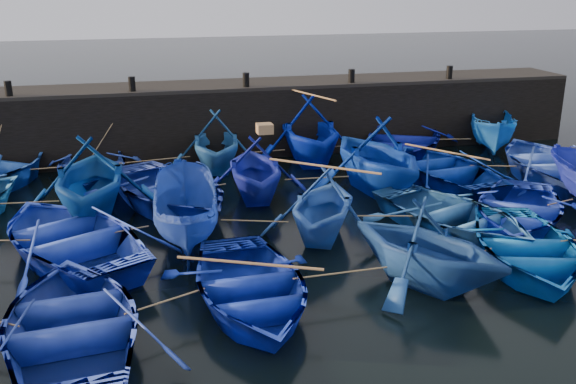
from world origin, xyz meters
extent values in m
plane|color=black|center=(0.00, 0.00, 0.00)|extent=(120.00, 120.00, 0.00)
cube|color=black|center=(0.00, 10.50, 1.25)|extent=(26.00, 2.50, 2.50)
cube|color=black|center=(0.00, 10.50, 2.56)|extent=(26.00, 2.50, 0.12)
cylinder|color=black|center=(-8.00, 9.60, 2.87)|extent=(0.24, 0.24, 0.50)
cylinder|color=black|center=(-4.00, 9.60, 2.87)|extent=(0.24, 0.24, 0.50)
cylinder|color=black|center=(0.00, 9.60, 2.87)|extent=(0.24, 0.24, 0.50)
cylinder|color=black|center=(4.00, 9.60, 2.87)|extent=(0.24, 0.24, 0.50)
cylinder|color=black|center=(8.00, 9.60, 2.87)|extent=(0.24, 0.24, 0.50)
imported|color=#233EA8|center=(-5.51, 7.83, 0.49)|extent=(3.50, 4.79, 0.97)
imported|color=#205B9F|center=(-1.36, 8.13, 1.05)|extent=(3.88, 4.36, 2.10)
imported|color=#031FC7|center=(2.01, 8.24, 1.23)|extent=(4.27, 4.88, 2.47)
imported|color=#030B70|center=(5.70, 8.46, 0.60)|extent=(6.31, 7.03, 1.20)
imported|color=blue|center=(9.24, 8.13, 0.82)|extent=(3.25, 4.51, 1.64)
imported|color=navy|center=(-5.29, 4.37, 1.21)|extent=(4.15, 4.76, 2.41)
imported|color=#2840B8|center=(-3.20, 4.60, 0.57)|extent=(5.80, 6.58, 1.13)
imported|color=#1421A3|center=(-0.61, 4.80, 1.01)|extent=(3.61, 4.10, 2.02)
imported|color=#072F9C|center=(3.19, 4.67, 1.23)|extent=(4.69, 5.23, 2.45)
imported|color=navy|center=(5.60, 4.85, 0.52)|extent=(4.19, 5.45, 1.05)
imported|color=blue|center=(9.21, 4.32, 0.59)|extent=(4.77, 6.17, 1.18)
imported|color=blue|center=(-5.69, 1.63, 0.57)|extent=(5.99, 6.67, 1.14)
imported|color=navy|center=(-2.97, 1.89, 0.83)|extent=(1.93, 4.40, 1.66)
imported|color=blue|center=(0.45, 1.35, 0.96)|extent=(4.44, 4.66, 1.91)
imported|color=#225998|center=(3.88, 0.94, 0.50)|extent=(4.99, 5.76, 1.00)
imported|color=#1B34CE|center=(5.77, 0.91, 0.49)|extent=(5.54, 5.82, 0.98)
imported|color=#1C339A|center=(-5.35, -2.45, 0.52)|extent=(4.10, 5.39, 1.05)
imported|color=#0D2497|center=(-2.01, -1.78, 0.48)|extent=(3.47, 4.76, 0.97)
imported|color=navy|center=(1.86, -1.71, 0.99)|extent=(4.76, 4.91, 1.98)
imported|color=#074FA7|center=(4.53, -1.36, 0.49)|extent=(4.64, 5.54, 0.99)
cube|color=#9B7144|center=(-0.31, 4.80, 2.17)|extent=(0.46, 0.43, 0.28)
cylinder|color=tan|center=(-7.11, 7.79, 0.55)|extent=(1.41, 0.11, 0.04)
cylinder|color=tan|center=(-3.43, 7.98, 0.55)|extent=(2.36, 0.34, 0.04)
cylinder|color=tan|center=(0.33, 8.18, 0.55)|extent=(1.57, 0.14, 0.04)
cylinder|color=tan|center=(3.85, 8.35, 0.55)|extent=(1.90, 0.26, 0.04)
cylinder|color=tan|center=(7.47, 8.29, 0.55)|extent=(1.74, 0.37, 0.04)
cylinder|color=tan|center=(-7.23, 4.47, 0.55)|extent=(2.09, 0.23, 0.04)
cylinder|color=tan|center=(-4.24, 4.48, 0.55)|extent=(0.31, 0.26, 0.04)
cylinder|color=tan|center=(-1.90, 4.70, 0.55)|extent=(0.79, 0.24, 0.04)
cylinder|color=tan|center=(1.29, 4.73, 0.55)|extent=(2.01, 0.17, 0.04)
cylinder|color=tan|center=(4.40, 4.76, 0.55)|extent=(0.63, 0.22, 0.04)
cylinder|color=tan|center=(7.41, 4.59, 0.55)|extent=(1.82, 0.57, 0.04)
cylinder|color=tan|center=(-4.33, 1.76, 0.55)|extent=(0.93, 0.29, 0.04)
cylinder|color=tan|center=(-1.26, 1.62, 0.55)|extent=(1.63, 0.57, 0.04)
cylinder|color=tan|center=(2.17, 1.14, 0.55)|extent=(1.63, 0.44, 0.04)
cylinder|color=tan|center=(4.82, 0.93, 0.55)|extent=(0.11, 0.06, 0.04)
cylinder|color=tan|center=(7.14, 1.04, 0.55)|extent=(0.95, 0.28, 0.04)
cylinder|color=tan|center=(-3.68, -2.12, 0.55)|extent=(1.56, 0.70, 0.04)
cylinder|color=tan|center=(-0.07, -1.75, 0.55)|extent=(2.07, 0.10, 0.04)
cylinder|color=tan|center=(3.20, -1.54, 0.55)|extent=(0.88, 0.39, 0.04)
cylinder|color=tan|center=(-8.36, 9.22, 1.58)|extent=(0.76, 0.60, 2.08)
cylinder|color=tan|center=(-4.76, 9.26, 1.58)|extent=(1.55, 0.52, 2.09)
cylinder|color=tan|center=(-0.68, 9.42, 1.58)|extent=(1.39, 0.21, 2.09)
cylinder|color=tan|center=(3.00, 9.47, 1.58)|extent=(2.02, 0.10, 2.09)
cylinder|color=tan|center=(4.85, 9.58, 1.58)|extent=(1.73, 0.20, 2.09)
cylinder|color=tan|center=(8.62, 9.41, 1.58)|extent=(1.28, 0.21, 2.09)
cylinder|color=#99724C|center=(2.01, 8.24, 2.50)|extent=(1.08, 2.84, 0.06)
cylinder|color=#99724C|center=(5.60, 4.85, 1.08)|extent=(1.77, 2.49, 0.06)
cylinder|color=#99724C|center=(0.45, 1.35, 1.94)|extent=(2.34, 1.97, 0.06)
cylinder|color=#99724C|center=(-2.01, -1.78, 1.00)|extent=(2.74, 1.32, 0.06)
camera|label=1|loc=(-4.00, -13.23, 6.39)|focal=40.00mm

